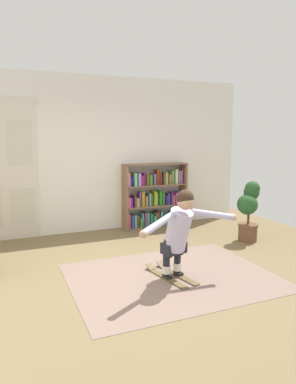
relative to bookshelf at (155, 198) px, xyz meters
The scene contains 8 objects.
ground_plane 2.69m from the bookshelf, 114.39° to the right, with size 7.20×7.20×0.00m, color brown.
back_wall 1.41m from the bookshelf, 169.07° to the left, with size 6.00×0.10×2.90m, color silver.
double_door 2.83m from the bookshelf, behind, with size 1.22×0.05×2.45m.
rug 2.65m from the bookshelf, 108.85° to the right, with size 2.58×1.99×0.01m, color #80675B.
bookshelf is the anchor object (origin of this frame).
potted_plant 1.89m from the bookshelf, 54.61° to the right, with size 0.44×0.38×1.04m.
skis_pair 2.62m from the bookshelf, 109.18° to the right, with size 0.42×0.85×0.07m.
person_skier 2.71m from the bookshelf, 107.39° to the right, with size 1.46×0.68×1.10m.
Camera 1 is at (-1.70, -3.92, 1.82)m, focal length 32.89 mm.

